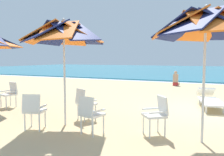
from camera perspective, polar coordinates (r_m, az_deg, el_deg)
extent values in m
plane|color=#D3B784|center=(7.96, 23.47, -7.78)|extent=(80.00, 80.00, 0.00)
cube|color=teal|center=(34.96, 24.59, 1.70)|extent=(80.00, 36.00, 0.10)
cube|color=white|center=(16.70, 24.23, -1.37)|extent=(80.00, 0.70, 0.01)
cylinder|color=silver|center=(4.89, 21.72, -2.50)|extent=(0.05, 0.05, 2.17)
cube|color=navy|center=(5.38, 24.61, 11.58)|extent=(1.13, 1.20, 0.56)
cube|color=orange|center=(5.40, 20.27, 11.69)|extent=(1.14, 1.17, 0.56)
cube|color=navy|center=(5.15, 16.80, 12.12)|extent=(1.20, 1.13, 0.56)
cube|color=orange|center=(4.76, 16.10, 12.76)|extent=(1.17, 1.14, 0.56)
cube|color=navy|center=(4.44, 19.23, 13.27)|extent=(1.13, 1.20, 0.56)
cube|color=orange|center=(4.42, 24.54, 13.15)|extent=(1.14, 1.17, 0.56)
sphere|color=silver|center=(4.96, 22.31, 16.03)|extent=(0.08, 0.08, 0.08)
cube|color=white|center=(5.18, 10.38, -9.12)|extent=(0.62, 0.62, 0.05)
cube|color=white|center=(5.22, 12.43, -6.52)|extent=(0.34, 0.39, 0.40)
cube|color=white|center=(4.98, 11.36, -8.40)|extent=(0.33, 0.28, 0.03)
cube|color=white|center=(5.34, 9.50, -7.49)|extent=(0.33, 0.28, 0.03)
cylinder|color=white|center=(5.02, 9.32, -12.32)|extent=(0.04, 0.04, 0.41)
cylinder|color=white|center=(5.33, 7.78, -11.27)|extent=(0.04, 0.04, 0.41)
cylinder|color=white|center=(5.17, 12.98, -11.88)|extent=(0.04, 0.04, 0.41)
cylinder|color=white|center=(5.47, 11.27, -10.91)|extent=(0.04, 0.04, 0.41)
cylinder|color=silver|center=(5.89, -11.64, -1.20)|extent=(0.05, 0.05, 2.15)
cube|color=orange|center=(5.80, -6.93, 11.12)|extent=(1.11, 1.10, 0.56)
cube|color=navy|center=(6.17, -7.76, 10.73)|extent=(1.08, 1.17, 0.56)
cube|color=orange|center=(6.38, -10.73, 10.49)|extent=(1.10, 1.11, 0.56)
cube|color=navy|center=(6.33, -14.23, 10.47)|extent=(1.17, 1.08, 0.56)
cube|color=orange|center=(6.04, -16.57, 10.71)|extent=(1.11, 1.10, 0.56)
cube|color=navy|center=(5.66, -16.31, 11.13)|extent=(1.08, 1.17, 0.56)
cube|color=orange|center=(5.41, -13.18, 11.48)|extent=(1.10, 1.11, 0.56)
cube|color=navy|center=(5.47, -9.09, 11.47)|extent=(1.17, 1.08, 0.56)
sphere|color=silver|center=(5.94, -11.90, 13.95)|extent=(0.08, 0.08, 0.08)
cube|color=white|center=(5.21, -4.88, -8.99)|extent=(0.53, 0.53, 0.05)
cube|color=white|center=(5.02, -6.48, -6.90)|extent=(0.43, 0.19, 0.40)
cube|color=white|center=(5.32, -6.47, -7.49)|extent=(0.13, 0.39, 0.03)
cube|color=white|center=(5.05, -3.22, -8.13)|extent=(0.13, 0.39, 0.03)
cylinder|color=white|center=(5.51, -4.94, -10.72)|extent=(0.04, 0.04, 0.41)
cylinder|color=white|center=(5.28, -2.11, -11.39)|extent=(0.04, 0.04, 0.41)
cylinder|color=white|center=(5.27, -7.63, -11.47)|extent=(0.04, 0.04, 0.41)
cylinder|color=white|center=(5.03, -4.78, -12.24)|extent=(0.04, 0.04, 0.41)
cube|color=white|center=(6.43, -6.30, -6.34)|extent=(0.60, 0.60, 0.05)
cube|color=white|center=(6.29, -7.89, -4.52)|extent=(0.41, 0.28, 0.40)
cube|color=white|center=(6.58, -7.19, -5.12)|extent=(0.22, 0.37, 0.03)
cube|color=white|center=(6.24, -5.37, -5.64)|extent=(0.22, 0.37, 0.03)
cylinder|color=white|center=(6.72, -5.73, -7.88)|extent=(0.04, 0.04, 0.41)
cylinder|color=white|center=(6.42, -4.10, -8.46)|extent=(0.04, 0.04, 0.41)
cylinder|color=white|center=(6.55, -8.41, -8.24)|extent=(0.04, 0.04, 0.41)
cylinder|color=white|center=(6.25, -6.86, -8.86)|extent=(0.04, 0.04, 0.41)
cube|color=white|center=(5.84, -18.52, -7.70)|extent=(0.56, 0.56, 0.05)
cube|color=white|center=(5.62, -19.42, -5.87)|extent=(0.43, 0.23, 0.40)
cube|color=white|center=(5.90, -20.34, -6.53)|extent=(0.17, 0.39, 0.03)
cube|color=white|center=(5.74, -16.72, -6.75)|extent=(0.17, 0.39, 0.03)
cylinder|color=white|center=(6.12, -19.31, -9.38)|extent=(0.04, 0.04, 0.41)
cylinder|color=white|center=(5.99, -16.21, -9.63)|extent=(0.04, 0.04, 0.41)
cylinder|color=white|center=(5.82, -20.79, -10.18)|extent=(0.04, 0.04, 0.41)
cylinder|color=white|center=(5.67, -17.54, -10.47)|extent=(0.04, 0.04, 0.41)
cube|color=navy|center=(8.70, -26.02, 8.32)|extent=(1.37, 1.46, 0.49)
cube|color=white|center=(8.76, -24.31, -3.76)|extent=(0.52, 0.52, 0.05)
cube|color=white|center=(8.83, -23.22, -2.19)|extent=(0.43, 0.18, 0.40)
cube|color=white|center=(8.57, -23.69, -3.17)|extent=(0.12, 0.40, 0.03)
cube|color=white|center=(8.92, -24.95, -2.92)|extent=(0.12, 0.40, 0.03)
cylinder|color=white|center=(8.56, -24.72, -5.54)|extent=(0.04, 0.04, 0.41)
cylinder|color=white|center=(8.87, -25.81, -5.23)|extent=(0.04, 0.04, 0.41)
cylinder|color=white|center=(8.73, -22.68, -5.28)|extent=(0.04, 0.04, 0.41)
cylinder|color=white|center=(9.03, -23.81, -4.99)|extent=(0.04, 0.04, 0.41)
cube|color=white|center=(8.42, 23.30, -5.37)|extent=(0.98, 1.80, 0.06)
cube|color=white|center=(9.42, 22.16, -3.13)|extent=(0.70, 0.60, 0.36)
cube|color=white|center=(7.89, 25.96, -7.17)|extent=(0.06, 0.06, 0.22)
cube|color=white|center=(7.78, 22.26, -7.19)|extent=(0.06, 0.06, 0.22)
cube|color=white|center=(9.11, 24.12, -5.54)|extent=(0.06, 0.06, 0.22)
cube|color=white|center=(9.02, 20.92, -5.54)|extent=(0.06, 0.06, 0.22)
cube|color=red|center=(14.95, 15.44, -1.43)|extent=(0.30, 0.24, 0.20)
cube|color=tan|center=(14.89, 15.46, -0.07)|extent=(0.30, 0.25, 0.54)
sphere|color=tan|center=(14.86, 15.49, 1.31)|extent=(0.20, 0.20, 0.20)
cube|color=tan|center=(15.34, 15.69, -1.40)|extent=(0.26, 0.76, 0.14)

